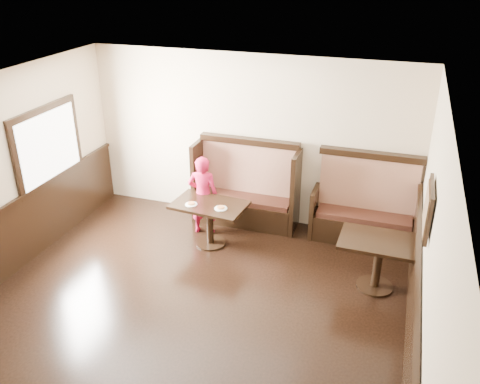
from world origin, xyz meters
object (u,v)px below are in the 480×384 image
at_px(table_neighbor, 379,253).
at_px(child, 203,195).
at_px(table_main, 210,213).
at_px(booth_main, 247,193).
at_px(booth_neighbor, 365,212).

relative_size(table_neighbor, child, 0.82).
bearing_deg(table_main, child, 131.64).
relative_size(booth_main, booth_neighbor, 1.06).
height_order(table_neighbor, child, child).
relative_size(table_main, child, 0.88).
height_order(booth_main, child, booth_main).
height_order(table_main, table_neighbor, table_neighbor).
relative_size(booth_neighbor, child, 1.24).
distance_m(booth_main, child, 0.81).
relative_size(booth_neighbor, table_neighbor, 1.52).
relative_size(booth_main, table_neighbor, 1.61).
bearing_deg(table_neighbor, child, 167.70).
distance_m(booth_neighbor, table_main, 2.44).
distance_m(table_main, table_neighbor, 2.60).
bearing_deg(table_neighbor, booth_main, 152.07).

